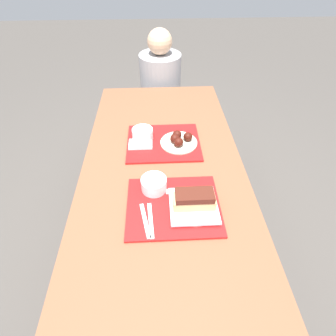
{
  "coord_description": "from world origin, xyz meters",
  "views": [
    {
      "loc": [
        -0.02,
        -0.89,
        1.65
      ],
      "look_at": [
        0.02,
        0.01,
        0.81
      ],
      "focal_mm": 28.0,
      "sensor_mm": 36.0,
      "label": 1
    }
  ],
  "objects_px": {
    "tray_near": "(173,206)",
    "wings_plate_far": "(179,140)",
    "brisket_sandwich_plate": "(194,202)",
    "tray_far": "(164,143)",
    "bowl_coleslaw_far": "(143,134)",
    "person_seated_across": "(161,81)",
    "bowl_coleslaw_near": "(154,184)"
  },
  "relations": [
    {
      "from": "tray_near",
      "to": "wings_plate_far",
      "type": "bearing_deg",
      "value": 82.14
    },
    {
      "from": "tray_near",
      "to": "brisket_sandwich_plate",
      "type": "distance_m",
      "value": 0.09
    },
    {
      "from": "tray_far",
      "to": "wings_plate_far",
      "type": "xyz_separation_m",
      "value": [
        0.08,
        -0.02,
        0.03
      ]
    },
    {
      "from": "tray_far",
      "to": "wings_plate_far",
      "type": "height_order",
      "value": "wings_plate_far"
    },
    {
      "from": "tray_far",
      "to": "wings_plate_far",
      "type": "distance_m",
      "value": 0.09
    },
    {
      "from": "bowl_coleslaw_far",
      "to": "tray_far",
      "type": "bearing_deg",
      "value": -17.37
    },
    {
      "from": "person_seated_across",
      "to": "tray_near",
      "type": "bearing_deg",
      "value": -89.28
    },
    {
      "from": "tray_near",
      "to": "bowl_coleslaw_far",
      "type": "distance_m",
      "value": 0.5
    },
    {
      "from": "tray_near",
      "to": "bowl_coleslaw_far",
      "type": "xyz_separation_m",
      "value": [
        -0.14,
        0.48,
        0.04
      ]
    },
    {
      "from": "person_seated_across",
      "to": "brisket_sandwich_plate",
      "type": "bearing_deg",
      "value": -85.76
    },
    {
      "from": "tray_near",
      "to": "bowl_coleslaw_far",
      "type": "bearing_deg",
      "value": 106.09
    },
    {
      "from": "tray_near",
      "to": "person_seated_across",
      "type": "relative_size",
      "value": 0.59
    },
    {
      "from": "tray_near",
      "to": "wings_plate_far",
      "type": "height_order",
      "value": "wings_plate_far"
    },
    {
      "from": "bowl_coleslaw_near",
      "to": "wings_plate_far",
      "type": "xyz_separation_m",
      "value": [
        0.14,
        0.33,
        -0.01
      ]
    },
    {
      "from": "tray_near",
      "to": "brisket_sandwich_plate",
      "type": "xyz_separation_m",
      "value": [
        0.08,
        -0.02,
        0.04
      ]
    },
    {
      "from": "tray_near",
      "to": "tray_far",
      "type": "xyz_separation_m",
      "value": [
        -0.03,
        0.44,
        0.0
      ]
    },
    {
      "from": "brisket_sandwich_plate",
      "to": "bowl_coleslaw_far",
      "type": "xyz_separation_m",
      "value": [
        -0.22,
        0.49,
        -0.0
      ]
    },
    {
      "from": "wings_plate_far",
      "to": "person_seated_across",
      "type": "distance_m",
      "value": 0.91
    },
    {
      "from": "bowl_coleslaw_near",
      "to": "bowl_coleslaw_far",
      "type": "relative_size",
      "value": 1.0
    },
    {
      "from": "brisket_sandwich_plate",
      "to": "bowl_coleslaw_far",
      "type": "relative_size",
      "value": 1.76
    },
    {
      "from": "bowl_coleslaw_far",
      "to": "tray_near",
      "type": "bearing_deg",
      "value": -73.91
    },
    {
      "from": "tray_far",
      "to": "bowl_coleslaw_near",
      "type": "relative_size",
      "value": 3.48
    },
    {
      "from": "bowl_coleslaw_near",
      "to": "brisket_sandwich_plate",
      "type": "height_order",
      "value": "brisket_sandwich_plate"
    },
    {
      "from": "bowl_coleslaw_far",
      "to": "bowl_coleslaw_near",
      "type": "bearing_deg",
      "value": -81.37
    },
    {
      "from": "bowl_coleslaw_far",
      "to": "person_seated_across",
      "type": "bearing_deg",
      "value": 81.98
    },
    {
      "from": "wings_plate_far",
      "to": "person_seated_across",
      "type": "height_order",
      "value": "person_seated_across"
    },
    {
      "from": "tray_far",
      "to": "bowl_coleslaw_near",
      "type": "bearing_deg",
      "value": -99.06
    },
    {
      "from": "brisket_sandwich_plate",
      "to": "bowl_coleslaw_near",
      "type": "bearing_deg",
      "value": 145.09
    },
    {
      "from": "brisket_sandwich_plate",
      "to": "person_seated_across",
      "type": "height_order",
      "value": "person_seated_across"
    },
    {
      "from": "brisket_sandwich_plate",
      "to": "person_seated_across",
      "type": "distance_m",
      "value": 1.35
    },
    {
      "from": "brisket_sandwich_plate",
      "to": "wings_plate_far",
      "type": "height_order",
      "value": "brisket_sandwich_plate"
    },
    {
      "from": "tray_near",
      "to": "brisket_sandwich_plate",
      "type": "bearing_deg",
      "value": -10.97
    }
  ]
}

